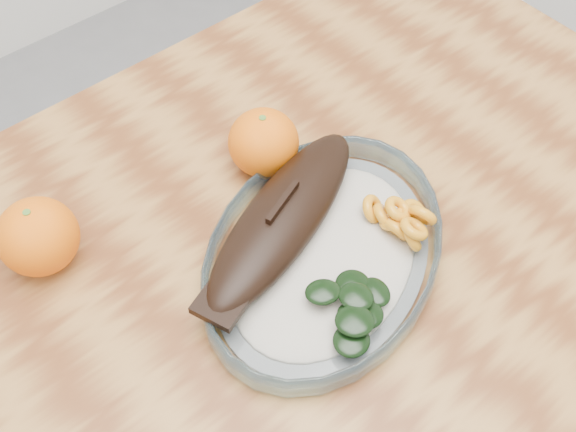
% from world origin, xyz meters
% --- Properties ---
extents(dining_table, '(1.20, 0.80, 0.75)m').
position_xyz_m(dining_table, '(0.00, 0.00, 0.65)').
color(dining_table, brown).
rests_on(dining_table, ground).
extents(plated_meal, '(0.78, 0.78, 0.08)m').
position_xyz_m(plated_meal, '(0.07, 0.00, 0.77)').
color(plated_meal, white).
rests_on(plated_meal, dining_table).
extents(orange_left, '(0.08, 0.08, 0.08)m').
position_xyz_m(orange_left, '(-0.15, 0.19, 0.79)').
color(orange_left, '#ED4504').
rests_on(orange_left, dining_table).
extents(orange_right, '(0.08, 0.08, 0.08)m').
position_xyz_m(orange_right, '(0.11, 0.15, 0.79)').
color(orange_right, '#ED4504').
rests_on(orange_right, dining_table).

